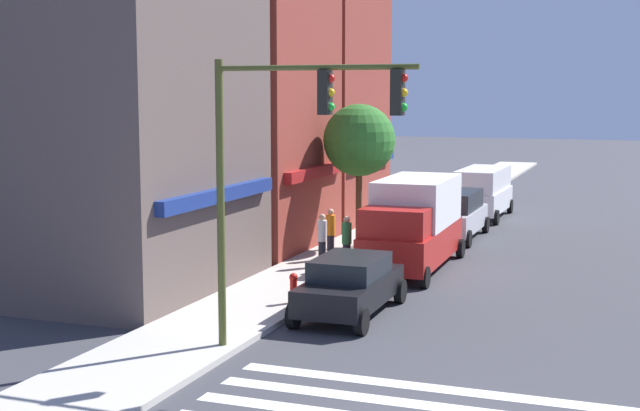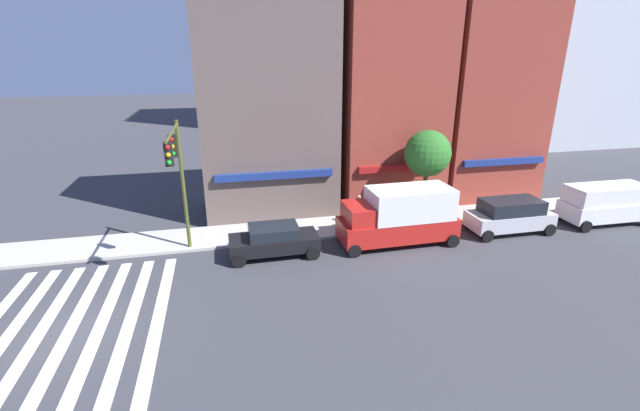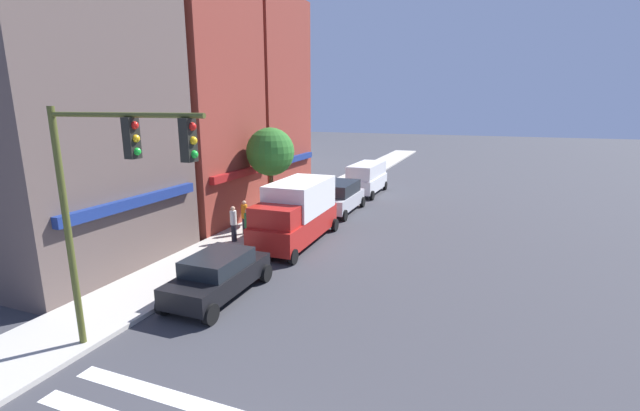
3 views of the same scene
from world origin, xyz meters
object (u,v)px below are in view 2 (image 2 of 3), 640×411
(box_truck_red, at_px, (400,215))
(pedestrian_green_top, at_px, (360,215))
(van_white, at_px, (606,203))
(pedestrian_orange_vest, at_px, (379,206))
(fire_hydrant, at_px, (273,231))
(traffic_signal, at_px, (177,167))
(suv_silver, at_px, (510,215))
(sedan_black, at_px, (274,240))
(pedestrian_white_shirt, at_px, (359,209))
(street_tree, at_px, (428,154))

(box_truck_red, relative_size, pedestrian_green_top, 3.52)
(box_truck_red, relative_size, van_white, 1.24)
(pedestrian_orange_vest, bearing_deg, fire_hydrant, 98.19)
(pedestrian_green_top, height_order, fire_hydrant, pedestrian_green_top)
(van_white, distance_m, pedestrian_orange_vest, 13.42)
(van_white, bearing_deg, pedestrian_green_top, 173.93)
(traffic_signal, distance_m, suv_silver, 17.89)
(sedan_black, xyz_separation_m, pedestrian_orange_vest, (6.58, 2.92, 0.23))
(box_truck_red, distance_m, pedestrian_white_shirt, 3.11)
(traffic_signal, relative_size, pedestrian_white_shirt, 3.76)
(suv_silver, distance_m, street_tree, 5.73)
(sedan_black, height_order, box_truck_red, box_truck_red)
(van_white, bearing_deg, traffic_signal, -179.15)
(sedan_black, bearing_deg, box_truck_red, -0.45)
(suv_silver, relative_size, fire_hydrant, 5.59)
(pedestrian_orange_vest, bearing_deg, suv_silver, -116.00)
(fire_hydrant, bearing_deg, pedestrian_green_top, 1.38)
(pedestrian_green_top, bearing_deg, fire_hydrant, 177.29)
(pedestrian_green_top, xyz_separation_m, pedestrian_orange_vest, (1.51, 1.10, 0.00))
(fire_hydrant, bearing_deg, sedan_black, -95.61)
(pedestrian_orange_vest, xyz_separation_m, fire_hydrant, (-6.42, -1.22, -0.46))
(van_white, distance_m, pedestrian_white_shirt, 14.65)
(suv_silver, xyz_separation_m, pedestrian_orange_vest, (-6.73, 2.92, 0.04))
(pedestrian_white_shirt, bearing_deg, fire_hydrant, 48.53)
(traffic_signal, relative_size, van_white, 1.32)
(traffic_signal, height_order, pedestrian_white_shirt, traffic_signal)
(sedan_black, relative_size, street_tree, 0.83)
(street_tree, bearing_deg, van_white, -15.21)
(suv_silver, bearing_deg, fire_hydrant, 172.90)
(pedestrian_orange_vest, relative_size, fire_hydrant, 2.10)
(pedestrian_orange_vest, bearing_deg, pedestrian_green_top, 123.52)
(pedestrian_green_top, bearing_deg, sedan_black, -164.38)
(suv_silver, bearing_deg, sedan_black, -179.73)
(sedan_black, relative_size, van_white, 0.88)
(fire_hydrant, bearing_deg, pedestrian_white_shirt, 11.61)
(sedan_black, xyz_separation_m, box_truck_red, (6.64, -0.00, 0.75))
(traffic_signal, bearing_deg, fire_hydrant, 20.55)
(pedestrian_white_shirt, bearing_deg, pedestrian_green_top, 113.95)
(fire_hydrant, relative_size, street_tree, 0.16)
(box_truck_red, bearing_deg, traffic_signal, 178.64)
(street_tree, bearing_deg, suv_silver, -35.45)
(suv_silver, relative_size, pedestrian_green_top, 2.66)
(sedan_black, distance_m, suv_silver, 13.31)
(van_white, bearing_deg, suv_silver, -178.98)
(box_truck_red, bearing_deg, fire_hydrant, 164.29)
(van_white, bearing_deg, fire_hydrant, 176.04)
(pedestrian_orange_vest, distance_m, street_tree, 4.14)
(traffic_signal, bearing_deg, street_tree, 11.38)
(sedan_black, bearing_deg, pedestrian_green_top, 19.26)
(pedestrian_white_shirt, relative_size, fire_hydrant, 2.10)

